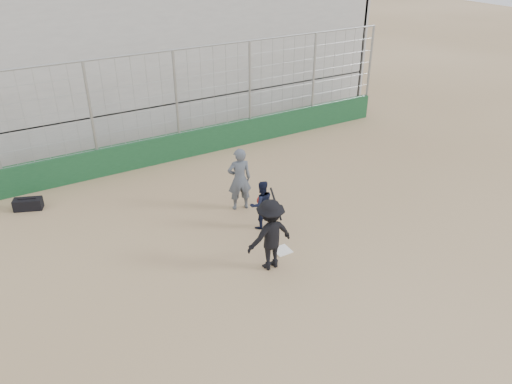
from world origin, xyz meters
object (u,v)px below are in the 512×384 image
umpire (240,182)px  equipment_bag (28,204)px  batter_at_plate (270,235)px  catcher_crouched (262,212)px

umpire → equipment_bag: (-5.66, 3.22, -0.72)m
batter_at_plate → equipment_bag: size_ratio=2.26×
umpire → equipment_bag: 6.55m
batter_at_plate → catcher_crouched: batter_at_plate is taller
batter_at_plate → equipment_bag: 7.95m
batter_at_plate → equipment_bag: batter_at_plate is taller
umpire → equipment_bag: umpire is taller
catcher_crouched → equipment_bag: catcher_crouched is taller
batter_at_plate → catcher_crouched: (0.77, 1.70, -0.45)m
catcher_crouched → equipment_bag: size_ratio=1.13×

